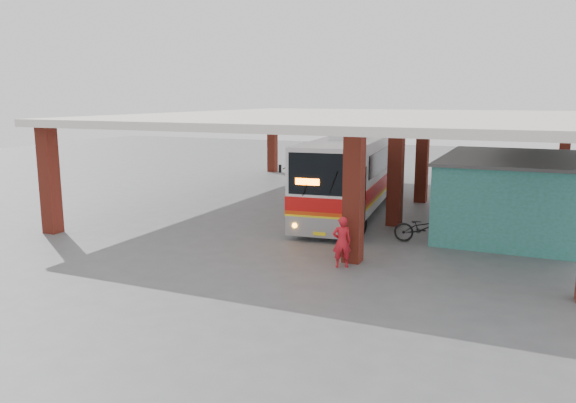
% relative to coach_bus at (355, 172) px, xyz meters
% --- Properties ---
extents(ground, '(90.00, 90.00, 0.00)m').
position_rel_coach_bus_xyz_m(ground, '(-0.49, -5.28, -1.92)').
color(ground, '#515154').
rests_on(ground, ground).
extents(brick_columns, '(20.10, 21.60, 4.35)m').
position_rel_coach_bus_xyz_m(brick_columns, '(0.94, -0.28, 0.26)').
color(brick_columns, '#9D3322').
rests_on(brick_columns, ground).
extents(canopy_roof, '(21.00, 23.00, 0.30)m').
position_rel_coach_bus_xyz_m(canopy_roof, '(0.01, 1.22, 2.58)').
color(canopy_roof, silver).
rests_on(canopy_roof, brick_columns).
extents(shop_building, '(5.20, 8.20, 3.11)m').
position_rel_coach_bus_xyz_m(shop_building, '(7.00, -1.28, -0.35)').
color(shop_building, '#2D725F').
rests_on(shop_building, ground).
extents(coach_bus, '(4.07, 13.43, 3.86)m').
position_rel_coach_bus_xyz_m(coach_bus, '(0.00, 0.00, 0.00)').
color(coach_bus, silver).
rests_on(coach_bus, ground).
extents(motorcycle, '(2.28, 1.16, 1.14)m').
position_rel_coach_bus_xyz_m(motorcycle, '(4.21, -4.77, -1.35)').
color(motorcycle, black).
rests_on(motorcycle, ground).
extents(pedestrian, '(0.73, 0.64, 1.69)m').
position_rel_coach_bus_xyz_m(pedestrian, '(2.38, -9.03, -1.07)').
color(pedestrian, red).
rests_on(pedestrian, ground).
extents(red_chair, '(0.40, 0.40, 0.76)m').
position_rel_coach_bus_xyz_m(red_chair, '(4.03, 2.66, -1.57)').
color(red_chair, red).
rests_on(red_chair, ground).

